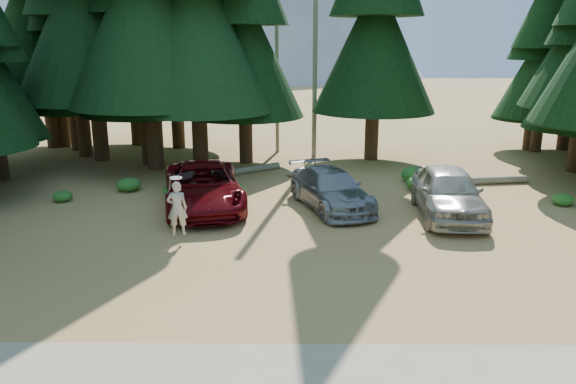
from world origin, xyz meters
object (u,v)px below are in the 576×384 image
silver_minivan_right (448,192)px  frisbee_player (177,208)px  red_pickup (203,186)px  log_mid (316,178)px  silver_minivan_center (331,189)px  log_right (475,181)px  log_left (240,171)px

silver_minivan_right → frisbee_player: 9.48m
red_pickup → log_mid: size_ratio=1.94×
silver_minivan_center → silver_minivan_right: bearing=-32.5°
log_mid → log_right: (6.91, -0.57, 0.03)m
silver_minivan_right → log_mid: (-4.49, 5.13, -0.76)m
silver_minivan_center → log_mid: (-0.40, 4.13, -0.59)m
red_pickup → silver_minivan_center: size_ratio=1.21×
red_pickup → log_left: bearing=69.2°
red_pickup → log_left: size_ratio=1.36×
silver_minivan_right → log_right: 5.21m
red_pickup → silver_minivan_right: size_ratio=1.15×
silver_minivan_center → log_left: bearing=107.4°
silver_minivan_center → log_right: 7.44m
red_pickup → frisbee_player: 3.82m
frisbee_player → log_mid: bearing=-129.8°
red_pickup → frisbee_player: (-0.20, -3.80, 0.31)m
log_left → silver_minivan_right: bearing=-75.3°
red_pickup → silver_minivan_right: 8.88m
silver_minivan_center → log_left: 6.65m
log_mid → log_right: bearing=30.4°
log_left → log_right: log_right is taller
log_left → frisbee_player: bearing=-133.1°
red_pickup → log_mid: red_pickup is taller
log_left → log_mid: 3.72m
log_right → silver_minivan_center: bearing=-160.6°
silver_minivan_right → log_right: silver_minivan_right is taller
silver_minivan_center → log_right: size_ratio=0.99×
log_mid → silver_minivan_center: bearing=-49.3°
log_right → log_mid: bearing=166.0°
log_mid → log_right: log_right is taller
frisbee_player → silver_minivan_right: bearing=-172.6°
silver_minivan_right → red_pickup: bearing=177.1°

